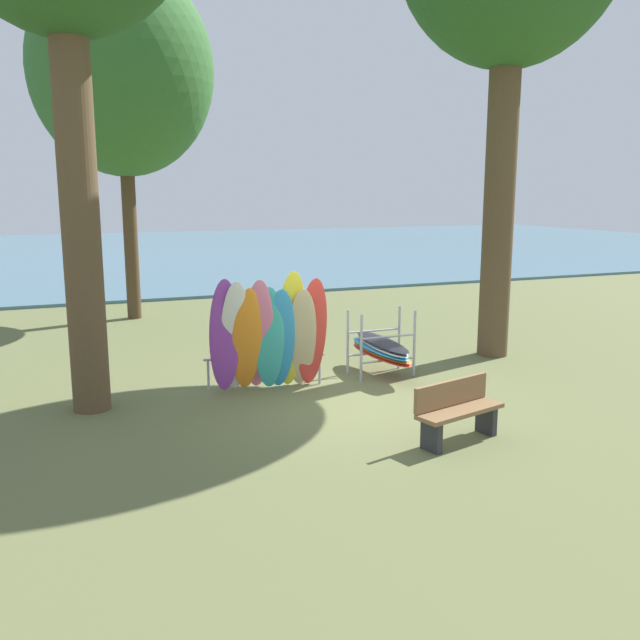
{
  "coord_description": "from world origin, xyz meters",
  "views": [
    {
      "loc": [
        -4.36,
        -10.07,
        3.44
      ],
      "look_at": [
        0.21,
        1.39,
        1.1
      ],
      "focal_mm": 38.21,
      "sensor_mm": 36.0,
      "label": 1
    }
  ],
  "objects_px": {
    "tree_mid_behind": "(122,71)",
    "board_storage_rack": "(381,348)",
    "park_bench": "(457,410)",
    "leaning_board_pile": "(269,336)"
  },
  "relations": [
    {
      "from": "board_storage_rack",
      "to": "park_bench",
      "type": "xyz_separation_m",
      "value": [
        -0.59,
        -3.52,
        -0.07
      ]
    },
    {
      "from": "park_bench",
      "to": "tree_mid_behind",
      "type": "bearing_deg",
      "value": 105.07
    },
    {
      "from": "tree_mid_behind",
      "to": "board_storage_rack",
      "type": "xyz_separation_m",
      "value": [
        3.64,
        -7.79,
        -5.97
      ]
    },
    {
      "from": "board_storage_rack",
      "to": "park_bench",
      "type": "distance_m",
      "value": 3.57
    },
    {
      "from": "board_storage_rack",
      "to": "leaning_board_pile",
      "type": "bearing_deg",
      "value": -173.62
    },
    {
      "from": "tree_mid_behind",
      "to": "park_bench",
      "type": "bearing_deg",
      "value": -74.93
    },
    {
      "from": "tree_mid_behind",
      "to": "board_storage_rack",
      "type": "distance_m",
      "value": 10.47
    },
    {
      "from": "leaning_board_pile",
      "to": "board_storage_rack",
      "type": "bearing_deg",
      "value": 6.38
    },
    {
      "from": "leaning_board_pile",
      "to": "park_bench",
      "type": "xyz_separation_m",
      "value": [
        1.7,
        -3.26,
        -0.53
      ]
    },
    {
      "from": "tree_mid_behind",
      "to": "park_bench",
      "type": "distance_m",
      "value": 13.18
    }
  ]
}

